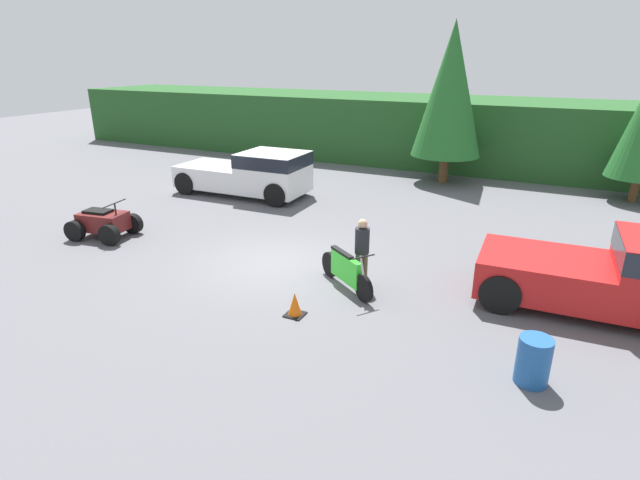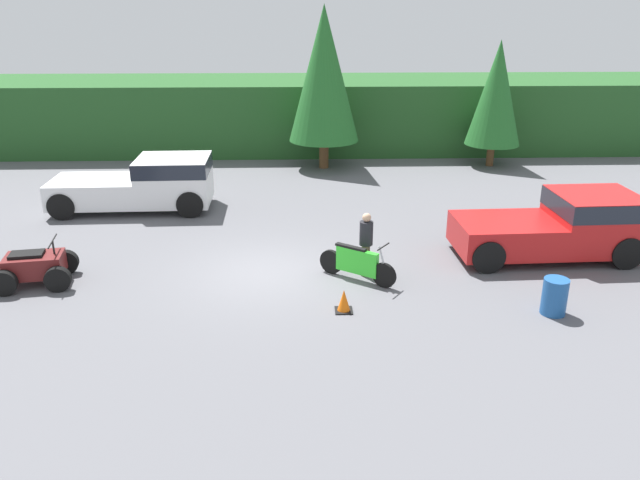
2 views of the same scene
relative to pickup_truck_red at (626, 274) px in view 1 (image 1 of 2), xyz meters
The scene contains 10 objects.
ground_plane 8.53m from the pickup_truck_red, behind, with size 80.00×80.00×0.00m, color #5B5B60.
hillside_backdrop 17.28m from the pickup_truck_red, 119.19° to the left, with size 44.00×6.00×3.31m.
tree_left 12.67m from the pickup_truck_red, 121.32° to the left, with size 3.01×3.01×6.84m.
pickup_truck_red is the anchor object (origin of this frame).
pickup_truck_second 13.66m from the pickup_truck_red, 159.43° to the left, with size 5.52×2.39×1.84m.
dirt_bike 6.17m from the pickup_truck_red, 166.07° to the right, with size 1.91×1.39×1.13m.
quad_atv 14.38m from the pickup_truck_red, behind, with size 2.11×1.63×1.17m.
rider_person 5.82m from the pickup_truck_red, 168.97° to the right, with size 0.46×0.46×1.73m.
traffic_cone 7.24m from the pickup_truck_red, 153.26° to the right, with size 0.42×0.42×0.55m.
steel_barrel 3.87m from the pickup_truck_red, 113.54° to the right, with size 0.58×0.58×0.88m.
Camera 1 is at (6.82, -10.87, 5.45)m, focal length 28.00 mm.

